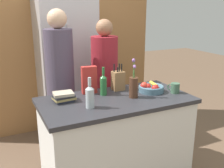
{
  "coord_description": "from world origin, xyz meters",
  "views": [
    {
      "loc": [
        -1.06,
        -2.11,
        1.78
      ],
      "look_at": [
        0.0,
        0.09,
        1.05
      ],
      "focal_mm": 42.0,
      "sensor_mm": 36.0,
      "label": 1
    }
  ],
  "objects_px": {
    "refrigerator": "(67,70)",
    "person_at_sink": "(60,80)",
    "fruit_bowl": "(151,88)",
    "book_stack": "(64,97)",
    "bottle_vinegar": "(103,84)",
    "person_in_blue": "(105,81)",
    "flower_vase": "(134,86)",
    "coffee_mug": "(175,88)",
    "cereal_box": "(89,80)",
    "knife_block": "(118,80)",
    "bottle_oil": "(90,96)"
  },
  "relations": [
    {
      "from": "fruit_bowl",
      "to": "cereal_box",
      "type": "distance_m",
      "value": 0.63
    },
    {
      "from": "fruit_bowl",
      "to": "book_stack",
      "type": "height_order",
      "value": "fruit_bowl"
    },
    {
      "from": "book_stack",
      "to": "bottle_oil",
      "type": "relative_size",
      "value": 0.75
    },
    {
      "from": "refrigerator",
      "to": "person_at_sink",
      "type": "bearing_deg",
      "value": -111.65
    },
    {
      "from": "coffee_mug",
      "to": "book_stack",
      "type": "height_order",
      "value": "coffee_mug"
    },
    {
      "from": "refrigerator",
      "to": "fruit_bowl",
      "type": "bearing_deg",
      "value": -67.41
    },
    {
      "from": "bottle_vinegar",
      "to": "person_at_sink",
      "type": "xyz_separation_m",
      "value": [
        -0.31,
        0.47,
        -0.04
      ]
    },
    {
      "from": "coffee_mug",
      "to": "cereal_box",
      "type": "bearing_deg",
      "value": 154.84
    },
    {
      "from": "coffee_mug",
      "to": "book_stack",
      "type": "bearing_deg",
      "value": 167.4
    },
    {
      "from": "knife_block",
      "to": "coffee_mug",
      "type": "relative_size",
      "value": 2.37
    },
    {
      "from": "book_stack",
      "to": "person_at_sink",
      "type": "distance_m",
      "value": 0.5
    },
    {
      "from": "person_in_blue",
      "to": "book_stack",
      "type": "bearing_deg",
      "value": -135.37
    },
    {
      "from": "fruit_bowl",
      "to": "flower_vase",
      "type": "relative_size",
      "value": 0.67
    },
    {
      "from": "bottle_oil",
      "to": "bottle_vinegar",
      "type": "distance_m",
      "value": 0.36
    },
    {
      "from": "flower_vase",
      "to": "fruit_bowl",
      "type": "bearing_deg",
      "value": 15.85
    },
    {
      "from": "flower_vase",
      "to": "book_stack",
      "type": "bearing_deg",
      "value": 164.3
    },
    {
      "from": "knife_block",
      "to": "cereal_box",
      "type": "relative_size",
      "value": 1.01
    },
    {
      "from": "coffee_mug",
      "to": "knife_block",
      "type": "bearing_deg",
      "value": 144.29
    },
    {
      "from": "fruit_bowl",
      "to": "person_at_sink",
      "type": "xyz_separation_m",
      "value": [
        -0.78,
        0.6,
        0.03
      ]
    },
    {
      "from": "person_at_sink",
      "to": "refrigerator",
      "type": "bearing_deg",
      "value": 52.56
    },
    {
      "from": "refrigerator",
      "to": "book_stack",
      "type": "height_order",
      "value": "refrigerator"
    },
    {
      "from": "fruit_bowl",
      "to": "bottle_oil",
      "type": "bearing_deg",
      "value": -168.81
    },
    {
      "from": "flower_vase",
      "to": "bottle_oil",
      "type": "xyz_separation_m",
      "value": [
        -0.48,
        -0.07,
        -0.01
      ]
    },
    {
      "from": "refrigerator",
      "to": "fruit_bowl",
      "type": "xyz_separation_m",
      "value": [
        0.52,
        -1.25,
        0.02
      ]
    },
    {
      "from": "knife_block",
      "to": "refrigerator",
      "type": "bearing_deg",
      "value": 103.55
    },
    {
      "from": "refrigerator",
      "to": "knife_block",
      "type": "distance_m",
      "value": 1.08
    },
    {
      "from": "knife_block",
      "to": "flower_vase",
      "type": "xyz_separation_m",
      "value": [
        0.03,
        -0.28,
        0.01
      ]
    },
    {
      "from": "refrigerator",
      "to": "flower_vase",
      "type": "xyz_separation_m",
      "value": [
        0.28,
        -1.32,
        0.09
      ]
    },
    {
      "from": "person_at_sink",
      "to": "person_in_blue",
      "type": "distance_m",
      "value": 0.53
    },
    {
      "from": "person_in_blue",
      "to": "flower_vase",
      "type": "bearing_deg",
      "value": -81.31
    },
    {
      "from": "coffee_mug",
      "to": "person_in_blue",
      "type": "bearing_deg",
      "value": 122.81
    },
    {
      "from": "bottle_vinegar",
      "to": "person_in_blue",
      "type": "xyz_separation_m",
      "value": [
        0.22,
        0.46,
        -0.11
      ]
    },
    {
      "from": "refrigerator",
      "to": "person_in_blue",
      "type": "xyz_separation_m",
      "value": [
        0.26,
        -0.67,
        -0.02
      ]
    },
    {
      "from": "coffee_mug",
      "to": "book_stack",
      "type": "distance_m",
      "value": 1.11
    },
    {
      "from": "knife_block",
      "to": "coffee_mug",
      "type": "height_order",
      "value": "knife_block"
    },
    {
      "from": "coffee_mug",
      "to": "bottle_oil",
      "type": "distance_m",
      "value": 0.92
    },
    {
      "from": "flower_vase",
      "to": "person_in_blue",
      "type": "distance_m",
      "value": 0.66
    },
    {
      "from": "fruit_bowl",
      "to": "refrigerator",
      "type": "bearing_deg",
      "value": 112.59
    },
    {
      "from": "cereal_box",
      "to": "bottle_vinegar",
      "type": "relative_size",
      "value": 0.98
    },
    {
      "from": "flower_vase",
      "to": "book_stack",
      "type": "distance_m",
      "value": 0.67
    },
    {
      "from": "knife_block",
      "to": "coffee_mug",
      "type": "bearing_deg",
      "value": -35.71
    },
    {
      "from": "refrigerator",
      "to": "knife_block",
      "type": "bearing_deg",
      "value": -76.45
    },
    {
      "from": "coffee_mug",
      "to": "refrigerator",
      "type": "bearing_deg",
      "value": 117.66
    },
    {
      "from": "bottle_oil",
      "to": "person_in_blue",
      "type": "xyz_separation_m",
      "value": [
        0.46,
        0.72,
        -0.11
      ]
    },
    {
      "from": "person_at_sink",
      "to": "person_in_blue",
      "type": "bearing_deg",
      "value": -17.25
    },
    {
      "from": "book_stack",
      "to": "bottle_vinegar",
      "type": "relative_size",
      "value": 0.73
    },
    {
      "from": "refrigerator",
      "to": "person_at_sink",
      "type": "height_order",
      "value": "refrigerator"
    },
    {
      "from": "fruit_bowl",
      "to": "person_at_sink",
      "type": "height_order",
      "value": "person_at_sink"
    },
    {
      "from": "book_stack",
      "to": "person_at_sink",
      "type": "relative_size",
      "value": 0.12
    },
    {
      "from": "bottle_vinegar",
      "to": "knife_block",
      "type": "bearing_deg",
      "value": 22.52
    }
  ]
}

